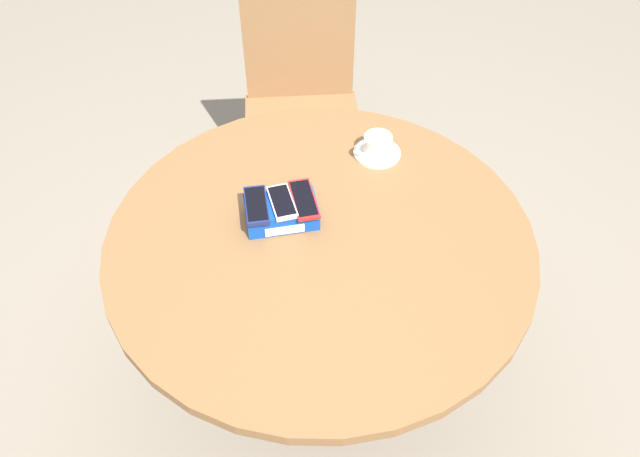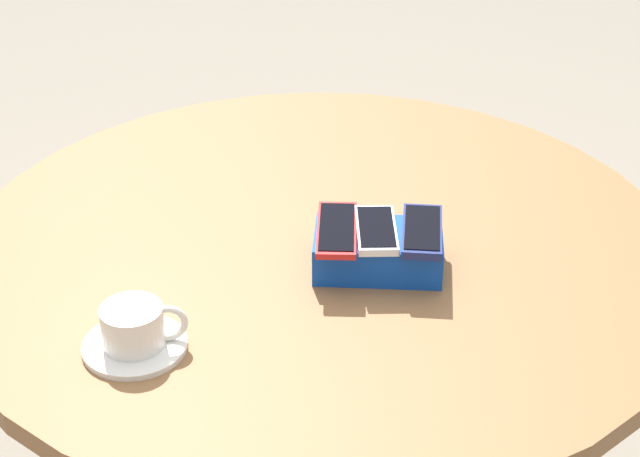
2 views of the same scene
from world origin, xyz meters
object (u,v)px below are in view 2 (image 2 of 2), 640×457
Objects in this scene: saucer at (135,346)px; coffee_cup at (135,325)px; phone_red at (337,229)px; phone_box at (378,251)px; phone_white at (376,230)px; phone_navy at (422,231)px; round_table at (320,297)px.

coffee_cup is (-0.00, 0.00, 0.03)m from saucer.
phone_red is at bearing -156.06° from saucer.
phone_box is 0.03m from phone_white.
phone_navy is at bearing -166.50° from saucer.
saucer is (0.34, 0.11, -0.06)m from phone_white.
phone_red is (-0.01, 0.07, 0.16)m from round_table.
round_table is at bearing -55.44° from phone_white.
saucer reaches higher than round_table.
phone_white is (0.00, -0.00, 0.03)m from phone_box.
phone_white is at bearing -6.28° from phone_box.
phone_box is 1.84× the size of coffee_cup.
coffee_cup is at bearing 35.79° from round_table.
saucer is (0.29, 0.13, -0.06)m from phone_red.
phone_red is at bearing -155.81° from coffee_cup.
round_table is 7.54× the size of phone_navy.
saucer is at bearing -4.24° from coffee_cup.
phone_box reaches higher than saucer.
round_table is at bearing -54.11° from phone_box.
phone_white is 0.05m from phone_red.
round_table is 0.36m from coffee_cup.
phone_box is 0.36m from coffee_cup.
phone_red is at bearing -15.86° from phone_navy.
phone_navy is 0.06m from phone_white.
phone_box is at bearing 173.72° from phone_white.
phone_navy reaches higher than coffee_cup.
phone_white is (0.06, -0.02, -0.00)m from phone_navy.
saucer is 0.03m from coffee_cup.
phone_navy is 1.11× the size of phone_white.
phone_white is at bearing 164.42° from phone_red.
phone_white is at bearing -161.56° from saucer.
coffee_cup reaches higher than saucer.
phone_box reaches higher than round_table.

